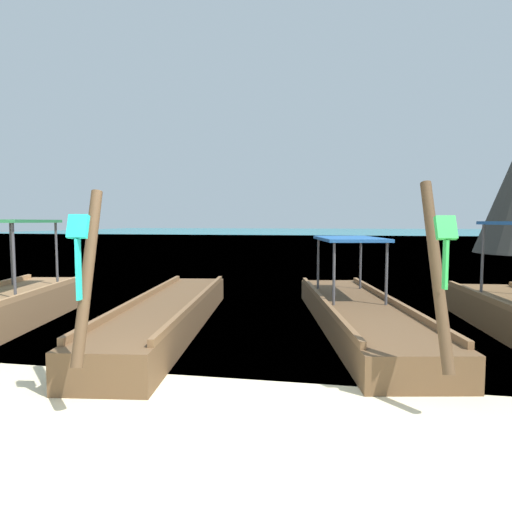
% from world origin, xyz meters
% --- Properties ---
extents(ground, '(120.00, 120.00, 0.00)m').
position_xyz_m(ground, '(0.00, 0.00, 0.00)').
color(ground, beige).
extents(sea_water, '(120.00, 120.00, 0.00)m').
position_xyz_m(sea_water, '(0.00, 61.59, 0.00)').
color(sea_water, '#147A89').
rests_on(sea_water, ground).
extents(longtail_boat_turquoise_ribbon, '(1.94, 6.96, 2.32)m').
position_xyz_m(longtail_boat_turquoise_ribbon, '(-1.66, 3.85, 0.27)').
color(longtail_boat_turquoise_ribbon, brown).
rests_on(longtail_boat_turquoise_ribbon, ground).
extents(longtail_boat_green_ribbon, '(2.52, 7.07, 2.42)m').
position_xyz_m(longtail_boat_green_ribbon, '(1.73, 4.56, 0.30)').
color(longtail_boat_green_ribbon, brown).
rests_on(longtail_boat_green_ribbon, ground).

